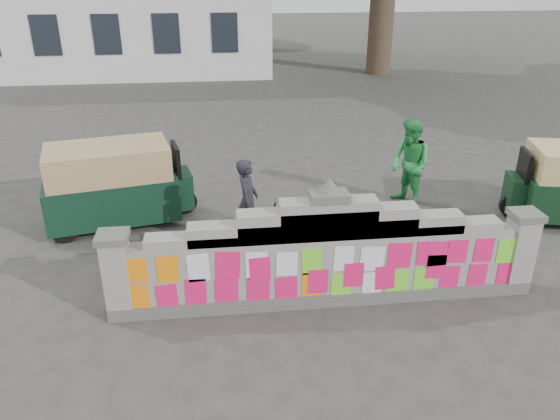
{
  "coord_description": "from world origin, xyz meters",
  "views": [
    {
      "loc": [
        -1.51,
        -6.89,
        4.74
      ],
      "look_at": [
        -0.57,
        1.0,
        1.1
      ],
      "focal_mm": 35.0,
      "sensor_mm": 36.0,
      "label": 1
    }
  ],
  "objects_px": {
    "cyclist_bike": "(248,230)",
    "rickshaw_left": "(115,184)",
    "pedestrian": "(410,164)",
    "cyclist_rider": "(248,214)"
  },
  "relations": [
    {
      "from": "cyclist_rider",
      "to": "pedestrian",
      "type": "bearing_deg",
      "value": -52.51
    },
    {
      "from": "cyclist_bike",
      "to": "pedestrian",
      "type": "xyz_separation_m",
      "value": [
        3.46,
        1.68,
        0.48
      ]
    },
    {
      "from": "cyclist_bike",
      "to": "rickshaw_left",
      "type": "xyz_separation_m",
      "value": [
        -2.47,
        1.56,
        0.38
      ]
    },
    {
      "from": "cyclist_bike",
      "to": "pedestrian",
      "type": "distance_m",
      "value": 3.87
    },
    {
      "from": "pedestrian",
      "to": "rickshaw_left",
      "type": "xyz_separation_m",
      "value": [
        -5.93,
        -0.12,
        -0.11
      ]
    },
    {
      "from": "rickshaw_left",
      "to": "pedestrian",
      "type": "bearing_deg",
      "value": -10.83
    },
    {
      "from": "pedestrian",
      "to": "rickshaw_left",
      "type": "height_order",
      "value": "pedestrian"
    },
    {
      "from": "cyclist_bike",
      "to": "cyclist_rider",
      "type": "height_order",
      "value": "cyclist_rider"
    },
    {
      "from": "cyclist_rider",
      "to": "pedestrian",
      "type": "height_order",
      "value": "pedestrian"
    },
    {
      "from": "cyclist_bike",
      "to": "rickshaw_left",
      "type": "height_order",
      "value": "rickshaw_left"
    }
  ]
}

